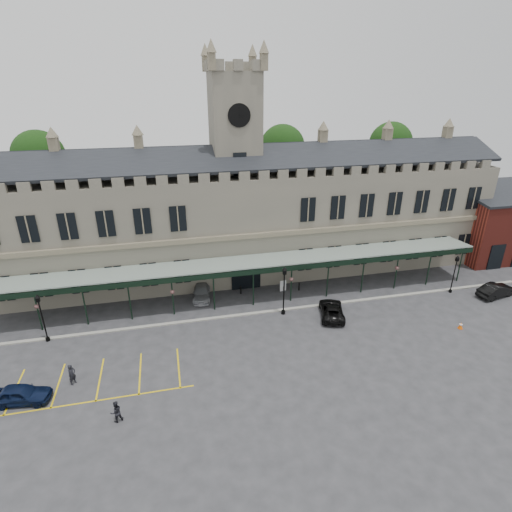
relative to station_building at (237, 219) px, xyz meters
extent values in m
plane|color=#2D2D30|center=(0.00, -15.91, -6.47)|extent=(140.00, 140.00, 0.00)
cube|color=#605C50|center=(0.00, 0.09, -0.47)|extent=(60.00, 10.00, 12.00)
cube|color=#645C48|center=(0.00, -5.09, -0.27)|extent=(60.00, 0.35, 0.50)
cube|color=black|center=(0.00, -2.41, 7.33)|extent=(60.00, 4.77, 2.20)
cube|color=black|center=(0.00, 2.59, 7.33)|extent=(60.00, 4.77, 2.20)
cube|color=black|center=(0.00, -5.01, -4.57)|extent=(3.20, 0.18, 3.80)
cube|color=#605C50|center=(0.00, 0.09, 4.53)|extent=(5.00, 5.00, 22.00)
cylinder|color=silver|center=(0.00, -2.47, 11.53)|extent=(2.20, 0.12, 2.20)
cylinder|color=black|center=(0.00, -2.54, 11.53)|extent=(2.30, 0.04, 2.30)
cube|color=black|center=(0.00, -2.47, 6.53)|extent=(1.40, 0.12, 2.80)
cube|color=#8C9E93|center=(0.00, -6.91, -2.37)|extent=(50.00, 4.00, 0.40)
cube|color=black|center=(0.00, -8.91, -2.62)|extent=(50.00, 0.18, 0.50)
cube|color=maroon|center=(34.00, -2.91, -2.47)|extent=(12.00, 8.00, 8.00)
cube|color=black|center=(34.00, -2.91, 2.03)|extent=(12.40, 8.36, 1.47)
cube|color=gray|center=(0.00, -10.41, -6.41)|extent=(60.00, 0.40, 0.12)
cylinder|color=#332314|center=(-22.00, 9.09, -0.47)|extent=(0.70, 0.70, 12.00)
sphere|color=black|center=(-22.00, 9.09, 6.53)|extent=(6.00, 6.00, 6.00)
cylinder|color=#332314|center=(8.00, 9.09, -0.47)|extent=(0.70, 0.70, 12.00)
sphere|color=black|center=(8.00, 9.09, 6.53)|extent=(6.00, 6.00, 6.00)
cylinder|color=#332314|center=(24.00, 9.09, -0.47)|extent=(0.70, 0.70, 12.00)
sphere|color=black|center=(24.00, 9.09, 6.53)|extent=(6.00, 6.00, 6.00)
cylinder|color=black|center=(-19.10, -10.66, -6.32)|extent=(0.36, 0.36, 0.30)
cylinder|color=black|center=(-19.10, -10.66, -4.45)|extent=(0.12, 0.12, 4.03)
cube|color=black|center=(-19.10, -10.66, -2.29)|extent=(0.28, 0.28, 0.40)
cone|color=black|center=(-19.10, -10.66, -1.94)|extent=(0.44, 0.44, 0.30)
cylinder|color=black|center=(2.50, -11.04, -6.30)|extent=(0.40, 0.40, 0.33)
cylinder|color=black|center=(2.50, -11.04, -4.26)|extent=(0.13, 0.13, 4.42)
cube|color=black|center=(2.50, -11.04, -1.89)|extent=(0.31, 0.31, 0.44)
cone|color=black|center=(2.50, -11.04, -1.50)|extent=(0.49, 0.49, 0.33)
cylinder|color=black|center=(21.50, -10.90, -6.33)|extent=(0.34, 0.34, 0.28)
cylinder|color=black|center=(21.50, -10.90, -4.58)|extent=(0.11, 0.11, 3.78)
cube|color=black|center=(21.50, -10.90, -2.55)|extent=(0.26, 0.26, 0.38)
cone|color=black|center=(21.50, -10.90, -2.22)|extent=(0.42, 0.42, 0.28)
cube|color=#E15307|center=(17.81, -17.20, -6.45)|extent=(0.36, 0.36, 0.04)
cone|color=#E15307|center=(17.81, -17.20, -6.14)|extent=(0.42, 0.42, 0.66)
cylinder|color=silver|center=(17.81, -17.20, -6.04)|extent=(0.27, 0.27, 0.09)
cylinder|color=black|center=(3.81, -6.51, -6.21)|extent=(0.06, 0.06, 0.52)
cube|color=silver|center=(3.81, -6.51, -5.84)|extent=(0.73, 0.19, 1.25)
cylinder|color=black|center=(-0.80, -6.08, -6.01)|extent=(0.16, 0.16, 0.91)
cylinder|color=black|center=(5.57, -6.76, -6.02)|extent=(0.16, 0.16, 0.90)
imported|color=black|center=(-19.08, -18.23, -5.78)|extent=(4.24, 2.18, 1.38)
imported|color=#96989D|center=(-5.00, -5.91, -5.83)|extent=(2.32, 4.58, 1.28)
imported|color=black|center=(7.00, -12.44, -5.82)|extent=(3.37, 5.06, 1.29)
imported|color=black|center=(25.57, -12.76, -5.74)|extent=(4.61, 2.36, 1.45)
imported|color=black|center=(-15.85, -17.02, -5.61)|extent=(0.71, 0.75, 1.72)
imported|color=black|center=(-12.30, -21.58, -5.66)|extent=(0.95, 0.86, 1.61)
camera|label=1|loc=(-7.72, -43.41, 14.58)|focal=28.00mm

